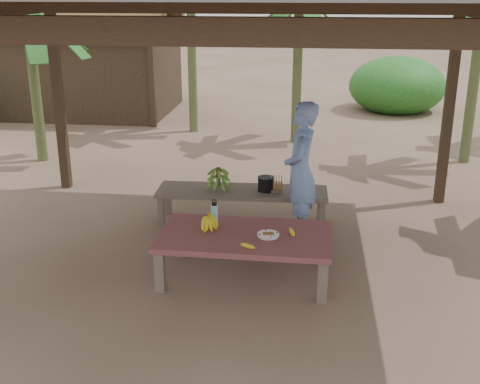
# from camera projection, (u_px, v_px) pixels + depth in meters

# --- Properties ---
(ground) EXTENTS (80.00, 80.00, 0.00)m
(ground) POSITION_uv_depth(u_px,v_px,m) (225.00, 260.00, 6.86)
(ground) COLOR brown
(ground) RESTS_ON ground
(pavilion) EXTENTS (6.60, 5.60, 2.95)m
(pavilion) POSITION_uv_depth(u_px,v_px,m) (221.00, 6.00, 5.94)
(pavilion) COLOR black
(pavilion) RESTS_ON ground
(work_table) EXTENTS (1.82, 1.03, 0.50)m
(work_table) POSITION_uv_depth(u_px,v_px,m) (245.00, 240.00, 6.32)
(work_table) COLOR brown
(work_table) RESTS_ON ground
(bench) EXTENTS (2.22, 0.67, 0.45)m
(bench) POSITION_uv_depth(u_px,v_px,m) (242.00, 194.00, 7.82)
(bench) COLOR brown
(bench) RESTS_ON ground
(ripe_banana_bunch) EXTENTS (0.32, 0.29, 0.16)m
(ripe_banana_bunch) POSITION_uv_depth(u_px,v_px,m) (205.00, 220.00, 6.44)
(ripe_banana_bunch) COLOR yellow
(ripe_banana_bunch) RESTS_ON work_table
(plate) EXTENTS (0.23, 0.23, 0.04)m
(plate) POSITION_uv_depth(u_px,v_px,m) (268.00, 235.00, 6.23)
(plate) COLOR white
(plate) RESTS_ON work_table
(loose_banana_front) EXTENTS (0.16, 0.08, 0.04)m
(loose_banana_front) POSITION_uv_depth(u_px,v_px,m) (248.00, 246.00, 5.96)
(loose_banana_front) COLOR yellow
(loose_banana_front) RESTS_ON work_table
(loose_banana_side) EXTENTS (0.09, 0.17, 0.04)m
(loose_banana_side) POSITION_uv_depth(u_px,v_px,m) (292.00, 232.00, 6.29)
(loose_banana_side) COLOR yellow
(loose_banana_side) RESTS_ON work_table
(water_flask) EXTENTS (0.08, 0.08, 0.29)m
(water_flask) POSITION_uv_depth(u_px,v_px,m) (214.00, 214.00, 6.53)
(water_flask) COLOR #41AECB
(water_flask) RESTS_ON work_table
(green_banana_stalk) EXTENTS (0.28, 0.28, 0.31)m
(green_banana_stalk) POSITION_uv_depth(u_px,v_px,m) (218.00, 178.00, 7.78)
(green_banana_stalk) COLOR #598C2D
(green_banana_stalk) RESTS_ON bench
(cooking_pot) EXTENTS (0.21, 0.21, 0.18)m
(cooking_pot) POSITION_uv_depth(u_px,v_px,m) (266.00, 184.00, 7.74)
(cooking_pot) COLOR black
(cooking_pot) RESTS_ON bench
(skewer_rack) EXTENTS (0.18, 0.09, 0.24)m
(skewer_rack) POSITION_uv_depth(u_px,v_px,m) (276.00, 183.00, 7.68)
(skewer_rack) COLOR #A57F47
(skewer_rack) RESTS_ON bench
(woman) EXTENTS (0.42, 0.62, 1.68)m
(woman) POSITION_uv_depth(u_px,v_px,m) (301.00, 170.00, 7.28)
(woman) COLOR #7491DC
(woman) RESTS_ON ground
(hut) EXTENTS (4.40, 3.43, 2.85)m
(hut) POSITION_uv_depth(u_px,v_px,m) (87.00, 66.00, 14.50)
(hut) COLOR black
(hut) RESTS_ON ground
(banana_plant_n) EXTENTS (1.80, 1.80, 2.99)m
(banana_plant_n) POSITION_uv_depth(u_px,v_px,m) (299.00, 11.00, 11.18)
(banana_plant_n) COLOR #596638
(banana_plant_n) RESTS_ON ground
(banana_plant_w) EXTENTS (1.80, 1.80, 2.92)m
(banana_plant_w) POSITION_uv_depth(u_px,v_px,m) (27.00, 18.00, 9.93)
(banana_plant_w) COLOR #596638
(banana_plant_w) RESTS_ON ground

